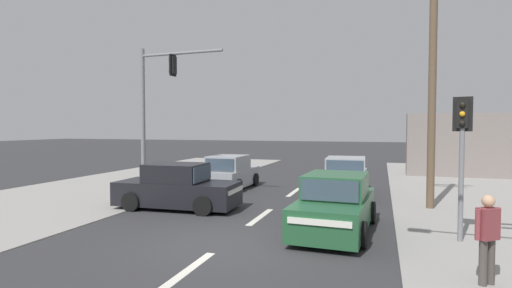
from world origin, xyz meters
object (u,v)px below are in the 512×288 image
Objects in this scene: hatchback_oncoming_mid at (230,173)px; utility_pole_midground_right at (432,75)px; sedan_kerbside_parked at (335,206)px; sedan_oncoming_near at (177,188)px; traffic_signal_mast at (154,102)px; pedestrian_at_kerb at (487,234)px; sedan_receding_far at (346,178)px; pedestal_signal_right_kerb at (462,144)px.

utility_pole_midground_right is at bearing -14.61° from hatchback_oncoming_mid.
sedan_oncoming_near is (-5.57, 1.44, 0.00)m from sedan_kerbside_parked.
sedan_oncoming_near is (2.03, -1.83, -3.13)m from traffic_signal_mast.
utility_pole_midground_right is 9.37m from hatchback_oncoming_mid.
sedan_kerbside_parked is (-2.80, -4.03, -3.89)m from utility_pole_midground_right.
sedan_oncoming_near is at bearing 165.53° from sedan_kerbside_parked.
pedestrian_at_kerb reaches higher than sedan_oncoming_near.
traffic_signal_mast is 4.78m from hatchback_oncoming_mid.
sedan_kerbside_parked and sedan_receding_far have the same top height.
pedestrian_at_kerb is at bearing -27.25° from sedan_oncoming_near.
pedestrian_at_kerb is at bearing -44.87° from sedan_kerbside_parked.
utility_pole_midground_right reaches higher than sedan_kerbside_parked.
sedan_receding_far is at bearing 109.61° from pedestrian_at_kerb.
traffic_signal_mast is 8.84m from sedan_kerbside_parked.
hatchback_oncoming_mid is (2.15, 2.91, -3.13)m from traffic_signal_mast.
utility_pole_midground_right is 10.45m from traffic_signal_mast.
utility_pole_midground_right is 9.59m from sedan_oncoming_near.
sedan_oncoming_near is at bearing -91.46° from hatchback_oncoming_mid.
pedestal_signal_right_kerb is 0.83× the size of sedan_receding_far.
sedan_kerbside_parked is at bearing 177.90° from pedestal_signal_right_kerb.
sedan_oncoming_near is 4.75m from hatchback_oncoming_mid.
pedestal_signal_right_kerb is at bearing -36.58° from hatchback_oncoming_mid.
traffic_signal_mast is at bearing 156.70° from sedan_kerbside_parked.
utility_pole_midground_right is at bearing 93.27° from pedestal_signal_right_kerb.
pedestal_signal_right_kerb is 0.82× the size of sedan_kerbside_parked.
sedan_oncoming_near is 1.17× the size of hatchback_oncoming_mid.
pedestal_signal_right_kerb is at bearing -86.73° from utility_pole_midground_right.
sedan_oncoming_near and sedan_receding_far have the same top height.
traffic_signal_mast is at bearing -159.03° from sedan_receding_far.
traffic_signal_mast is at bearing -126.41° from hatchback_oncoming_mid.
sedan_kerbside_parked is at bearing -23.30° from traffic_signal_mast.
hatchback_oncoming_mid is at bearing 131.39° from sedan_kerbside_parked.
traffic_signal_mast reaches higher than hatchback_oncoming_mid.
sedan_receding_far is (-3.04, 2.06, -3.89)m from utility_pole_midground_right.
sedan_kerbside_parked is (7.60, -3.27, -3.13)m from traffic_signal_mast.
sedan_receding_far is 2.64× the size of pedestrian_at_kerb.
traffic_signal_mast is 1.39× the size of sedan_kerbside_parked.
sedan_receding_far is 9.61m from pedestrian_at_kerb.
utility_pole_midground_right is at bearing -34.02° from sedan_receding_far.
pedestal_signal_right_kerb is 3.49m from sedan_kerbside_parked.
pedestrian_at_kerb is at bearing -70.39° from sedan_receding_far.
traffic_signal_mast is (-10.39, -0.76, -0.77)m from utility_pole_midground_right.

